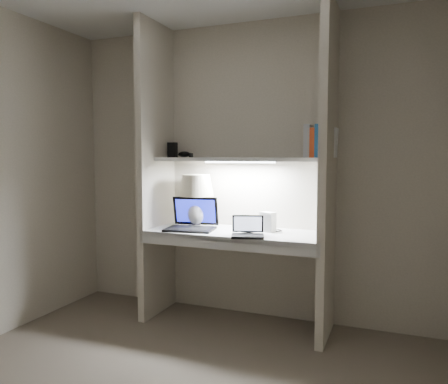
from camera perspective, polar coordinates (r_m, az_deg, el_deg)
The scene contains 17 objects.
back_wall at distance 3.76m, azimuth 2.95°, elevation 2.78°, with size 3.20×0.01×2.50m, color beige.
alcove_panel_left at distance 3.82m, azimuth -8.84°, elevation 2.76°, with size 0.06×0.55×2.50m, color beige.
alcove_panel_right at distance 3.32m, azimuth 13.41°, elevation 2.40°, with size 0.06×0.55×2.50m, color beige.
desk at distance 3.56m, azimuth 1.49°, elevation -5.43°, with size 1.40×0.55×0.04m, color white.
desk_apron at distance 3.33m, azimuth -0.08°, elevation -6.68°, with size 1.46×0.03×0.10m, color silver.
shelf at distance 3.59m, azimuth 2.03°, elevation 4.29°, with size 1.40×0.36×0.03m, color silver.
strip_light at distance 3.59m, azimuth 2.03°, elevation 3.94°, with size 0.60×0.04×0.01m, color white.
table_lamp at distance 3.75m, azimuth -3.66°, elevation 0.06°, with size 0.31×0.31×0.45m.
laptop_main at distance 3.65m, azimuth -4.18°, elevation -3.94°, with size 0.44×0.39×0.26m.
laptop_netbook at distance 3.32m, azimuth 3.11°, elevation -5.17°, with size 0.29×0.27×0.16m.
speaker at distance 3.53m, azimuth 5.76°, elevation -3.90°, with size 0.11×0.08×0.16m, color silver.
mouse at distance 3.48m, azimuth 3.19°, elevation -5.02°, with size 0.10×0.06×0.04m, color black.
cable_coil at distance 3.58m, azimuth 6.87°, elevation -5.00°, with size 0.09×0.09×0.01m, color black.
sticky_note at distance 3.77m, azimuth -3.31°, elevation -4.54°, with size 0.08×0.08×0.00m, color #F0FF35.
book_row at distance 3.49m, azimuth 12.51°, elevation 6.40°, with size 0.24×0.17×0.26m.
shelf_box at distance 3.89m, azimuth -6.74°, elevation 5.48°, with size 0.08×0.05×0.13m, color black.
shelf_gadget at distance 3.85m, azimuth -5.21°, elevation 4.93°, with size 0.12×0.09×0.05m, color black.
Camera 1 is at (1.21, -2.06, 1.38)m, focal length 35.00 mm.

